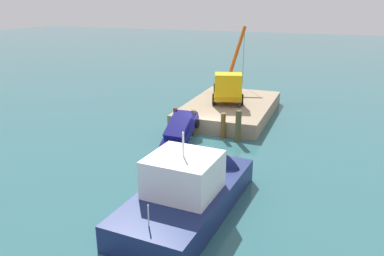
{
  "coord_description": "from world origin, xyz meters",
  "views": [
    {
      "loc": [
        26.88,
        8.74,
        10.22
      ],
      "look_at": [
        0.43,
        -1.19,
        0.73
      ],
      "focal_mm": 36.08,
      "sensor_mm": 36.0,
      "label": 1
    }
  ],
  "objects": [
    {
      "name": "dock",
      "position": [
        -6.34,
        0.0,
        0.61
      ],
      "size": [
        11.82,
        7.34,
        1.21
      ],
      "primitive_type": "cube",
      "color": "gray",
      "rests_on": "ground"
    },
    {
      "name": "piling_near",
      "position": [
        -0.1,
        -2.82,
        1.02
      ],
      "size": [
        0.32,
        0.32,
        2.05
      ],
      "primitive_type": "cylinder",
      "color": "brown",
      "rests_on": "ground"
    },
    {
      "name": "piling_end",
      "position": [
        0.18,
        2.39,
        1.21
      ],
      "size": [
        0.43,
        0.43,
        2.42
      ],
      "primitive_type": "cylinder",
      "color": "brown",
      "rests_on": "ground"
    },
    {
      "name": "dock_worker",
      "position": [
        -4.92,
        1.22,
        2.14
      ],
      "size": [
        0.34,
        0.34,
        1.82
      ],
      "color": "#282828",
      "rests_on": "dock"
    },
    {
      "name": "salvaged_car",
      "position": [
        1.63,
        -1.81,
        0.7
      ],
      "size": [
        4.11,
        2.03,
        2.86
      ],
      "color": "navy",
      "rests_on": "ground"
    },
    {
      "name": "moored_yacht",
      "position": [
        9.19,
        2.6,
        0.57
      ],
      "size": [
        11.34,
        4.76,
        6.05
      ],
      "color": "navy",
      "rests_on": "ground"
    },
    {
      "name": "crane_truck",
      "position": [
        -6.77,
        -0.34,
        2.61
      ],
      "size": [
        9.76,
        4.1,
        6.33
      ],
      "color": "orange",
      "rests_on": "dock"
    },
    {
      "name": "piling_mid",
      "position": [
        0.02,
        -1.19,
        1.02
      ],
      "size": [
        0.38,
        0.38,
        2.05
      ],
      "primitive_type": "cylinder",
      "color": "brown",
      "rests_on": "ground"
    },
    {
      "name": "piling_far",
      "position": [
        -0.15,
        1.13,
        1.0
      ],
      "size": [
        0.37,
        0.37,
        1.99
      ],
      "primitive_type": "cylinder",
      "color": "brown",
      "rests_on": "ground"
    },
    {
      "name": "ground",
      "position": [
        0.0,
        0.0,
        0.0
      ],
      "size": [
        200.0,
        200.0,
        0.0
      ],
      "primitive_type": "plane",
      "color": "#2D6066"
    }
  ]
}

